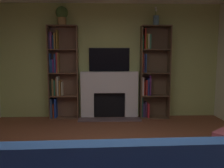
# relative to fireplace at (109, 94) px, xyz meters

# --- Properties ---
(wall_back_accent) EXTENTS (5.46, 0.06, 2.74)m
(wall_back_accent) POSITION_rel_fireplace_xyz_m (0.00, 0.14, 0.78)
(wall_back_accent) COLOR #AFC06F
(wall_back_accent) RESTS_ON ground_plane
(fireplace) EXTENTS (1.48, 0.50, 1.13)m
(fireplace) POSITION_rel_fireplace_xyz_m (0.00, 0.00, 0.00)
(fireplace) COLOR white
(fireplace) RESTS_ON ground_plane
(tv) EXTENTS (0.98, 0.06, 0.56)m
(tv) POSITION_rel_fireplace_xyz_m (0.00, 0.08, 0.82)
(tv) COLOR black
(tv) RESTS_ON fireplace
(bookshelf_left) EXTENTS (0.69, 0.28, 2.21)m
(bookshelf_left) POSITION_rel_fireplace_xyz_m (-1.18, 0.01, 0.50)
(bookshelf_left) COLOR brown
(bookshelf_left) RESTS_ON ground_plane
(bookshelf_right) EXTENTS (0.69, 0.32, 2.21)m
(bookshelf_right) POSITION_rel_fireplace_xyz_m (1.01, -0.01, 0.48)
(bookshelf_right) COLOR brown
(bookshelf_right) RESTS_ON ground_plane
(potted_plant) EXTENTS (0.28, 0.28, 0.43)m
(potted_plant) POSITION_rel_fireplace_xyz_m (-1.09, -0.04, 1.86)
(potted_plant) COLOR #9B7B45
(potted_plant) RESTS_ON bookshelf_left
(vase_with_flowers) EXTENTS (0.13, 0.13, 0.43)m
(vase_with_flowers) POSITION_rel_fireplace_xyz_m (1.09, -0.04, 1.75)
(vase_with_flowers) COLOR slate
(vase_with_flowers) RESTS_ON bookshelf_right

